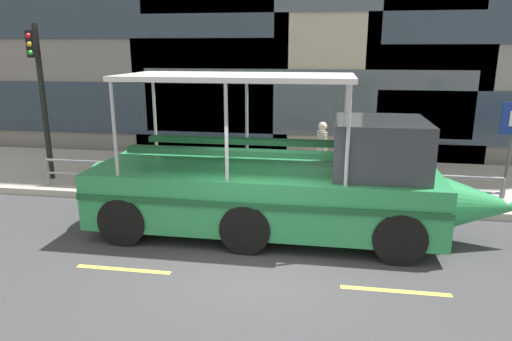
{
  "coord_description": "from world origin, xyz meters",
  "views": [
    {
      "loc": [
        1.23,
        -7.87,
        3.89
      ],
      "look_at": [
        -0.36,
        1.82,
        1.3
      ],
      "focal_mm": 32.36,
      "sensor_mm": 36.0,
      "label": 1
    }
  ],
  "objects_px": {
    "parking_sign": "(512,136)",
    "pedestrian_near_bow": "(423,157)",
    "traffic_light_pole": "(40,88)",
    "duck_tour_boat": "(288,185)",
    "pedestrian_mid_left": "(322,147)"
  },
  "relations": [
    {
      "from": "parking_sign",
      "to": "pedestrian_near_bow",
      "type": "bearing_deg",
      "value": 153.74
    },
    {
      "from": "traffic_light_pole",
      "to": "parking_sign",
      "type": "relative_size",
      "value": 1.75
    },
    {
      "from": "traffic_light_pole",
      "to": "parking_sign",
      "type": "xyz_separation_m",
      "value": [
        12.37,
        -0.31,
        -0.94
      ]
    },
    {
      "from": "traffic_light_pole",
      "to": "duck_tour_boat",
      "type": "distance_m",
      "value": 7.9
    },
    {
      "from": "parking_sign",
      "to": "pedestrian_mid_left",
      "type": "height_order",
      "value": "parking_sign"
    },
    {
      "from": "duck_tour_boat",
      "to": "pedestrian_near_bow",
      "type": "distance_m",
      "value": 4.58
    },
    {
      "from": "duck_tour_boat",
      "to": "pedestrian_near_bow",
      "type": "bearing_deg",
      "value": 43.91
    },
    {
      "from": "parking_sign",
      "to": "pedestrian_mid_left",
      "type": "xyz_separation_m",
      "value": [
        -4.48,
        1.08,
        -0.64
      ]
    },
    {
      "from": "parking_sign",
      "to": "duck_tour_boat",
      "type": "bearing_deg",
      "value": -155.89
    },
    {
      "from": "parking_sign",
      "to": "pedestrian_near_bow",
      "type": "relative_size",
      "value": 1.66
    },
    {
      "from": "traffic_light_pole",
      "to": "pedestrian_mid_left",
      "type": "relative_size",
      "value": 2.48
    },
    {
      "from": "duck_tour_boat",
      "to": "pedestrian_mid_left",
      "type": "height_order",
      "value": "duck_tour_boat"
    },
    {
      "from": "duck_tour_boat",
      "to": "pedestrian_mid_left",
      "type": "distance_m",
      "value": 3.43
    },
    {
      "from": "pedestrian_mid_left",
      "to": "parking_sign",
      "type": "bearing_deg",
      "value": -13.6
    },
    {
      "from": "duck_tour_boat",
      "to": "traffic_light_pole",
      "type": "bearing_deg",
      "value": 160.34
    }
  ]
}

